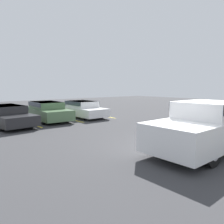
# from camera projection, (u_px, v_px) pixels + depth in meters

# --- Properties ---
(ground_plane) EXTENTS (60.00, 60.00, 0.00)m
(ground_plane) POSITION_uv_depth(u_px,v_px,m) (185.00, 148.00, 7.99)
(ground_plane) COLOR #38383A
(stall_stripe_b) EXTENTS (0.12, 4.24, 0.01)m
(stall_stripe_b) POSITION_uv_depth(u_px,v_px,m) (28.00, 123.00, 13.53)
(stall_stripe_b) COLOR yellow
(stall_stripe_b) RESTS_ON ground_plane
(stall_stripe_c) EXTENTS (0.12, 4.24, 0.01)m
(stall_stripe_c) POSITION_uv_depth(u_px,v_px,m) (67.00, 119.00, 15.28)
(stall_stripe_c) COLOR yellow
(stall_stripe_c) RESTS_ON ground_plane
(stall_stripe_d) EXTENTS (0.12, 4.24, 0.01)m
(stall_stripe_d) POSITION_uv_depth(u_px,v_px,m) (98.00, 115.00, 17.03)
(stall_stripe_d) COLOR yellow
(stall_stripe_d) RESTS_ON ground_plane
(pickup_truck) EXTENTS (5.89, 2.04, 1.74)m
(pickup_truck) POSITION_uv_depth(u_px,v_px,m) (212.00, 125.00, 7.88)
(pickup_truck) COLOR white
(pickup_truck) RESTS_ON ground_plane
(parked_sedan_a) EXTENTS (2.17, 4.91, 1.17)m
(parked_sedan_a) POSITION_uv_depth(u_px,v_px,m) (6.00, 115.00, 12.52)
(parked_sedan_a) COLOR #232326
(parked_sedan_a) RESTS_ON ground_plane
(parked_sedan_b) EXTENTS (2.03, 4.70, 1.23)m
(parked_sedan_b) POSITION_uv_depth(u_px,v_px,m) (47.00, 110.00, 14.47)
(parked_sedan_b) COLOR #4C6B47
(parked_sedan_b) RESTS_ON ground_plane
(parked_sedan_c) EXTENTS (1.85, 4.41, 1.18)m
(parked_sedan_c) POSITION_uv_depth(u_px,v_px,m) (82.00, 108.00, 15.95)
(parked_sedan_c) COLOR silver
(parked_sedan_c) RESTS_ON ground_plane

